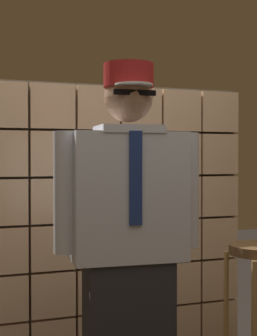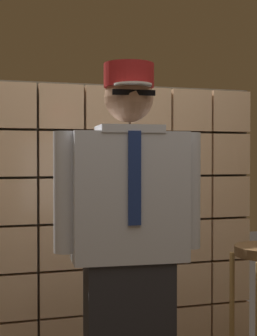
{
  "view_description": "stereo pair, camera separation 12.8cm",
  "coord_description": "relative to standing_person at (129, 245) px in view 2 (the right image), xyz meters",
  "views": [
    {
      "loc": [
        -0.91,
        -1.7,
        1.29
      ],
      "look_at": [
        -0.15,
        0.41,
        1.24
      ],
      "focal_mm": 53.98,
      "sensor_mm": 36.0,
      "label": 1
    },
    {
      "loc": [
        -0.79,
        -1.74,
        1.29
      ],
      "look_at": [
        -0.15,
        0.41,
        1.24
      ],
      "focal_mm": 53.98,
      "sensor_mm": 36.0,
      "label": 2
    }
  ],
  "objects": [
    {
      "name": "glass_block_wall",
      "position": [
        0.14,
        0.98,
        -0.02
      ],
      "size": [
        2.07,
        0.1,
        1.78
      ],
      "color": "#E0B78C",
      "rests_on": "ground"
    },
    {
      "name": "standing_person",
      "position": [
        0.0,
        0.0,
        0.0
      ],
      "size": [
        0.68,
        0.3,
        1.71
      ],
      "rotation": [
        0.0,
        0.0,
        -0.08
      ],
      "color": "#28282D",
      "rests_on": "ground"
    }
  ]
}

